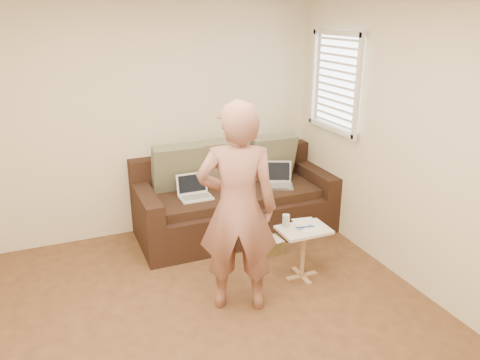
# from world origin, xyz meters

# --- Properties ---
(floor) EXTENTS (4.50, 4.50, 0.00)m
(floor) POSITION_xyz_m (0.00, 0.00, 0.00)
(floor) COLOR #4B2F1C
(floor) RESTS_ON ground
(wall_back) EXTENTS (4.00, 0.00, 4.00)m
(wall_back) POSITION_xyz_m (0.00, 2.25, 1.30)
(wall_back) COLOR beige
(wall_back) RESTS_ON ground
(wall_right) EXTENTS (0.00, 4.50, 4.50)m
(wall_right) POSITION_xyz_m (2.00, 0.00, 1.30)
(wall_right) COLOR beige
(wall_right) RESTS_ON ground
(window_blinds) EXTENTS (0.12, 0.88, 1.08)m
(window_blinds) POSITION_xyz_m (1.95, 1.50, 1.70)
(window_blinds) COLOR white
(window_blinds) RESTS_ON wall_right
(sofa) EXTENTS (2.20, 0.95, 0.85)m
(sofa) POSITION_xyz_m (0.90, 1.77, 0.42)
(sofa) COLOR black
(sofa) RESTS_ON ground
(pillow_left) EXTENTS (0.55, 0.29, 0.57)m
(pillow_left) POSITION_xyz_m (0.30, 2.00, 0.79)
(pillow_left) COLOR #60674B
(pillow_left) RESTS_ON sofa
(pillow_mid) EXTENTS (0.55, 0.27, 0.57)m
(pillow_mid) POSITION_xyz_m (0.85, 2.01, 0.79)
(pillow_mid) COLOR #656348
(pillow_mid) RESTS_ON sofa
(pillow_right) EXTENTS (0.55, 0.28, 0.57)m
(pillow_right) POSITION_xyz_m (1.45, 1.97, 0.79)
(pillow_right) COLOR #60674B
(pillow_right) RESTS_ON sofa
(laptop_silver) EXTENTS (0.45, 0.40, 0.25)m
(laptop_silver) POSITION_xyz_m (1.38, 1.69, 0.52)
(laptop_silver) COLOR #B7BABC
(laptop_silver) RESTS_ON sofa
(laptop_white) EXTENTS (0.34, 0.25, 0.25)m
(laptop_white) POSITION_xyz_m (0.42, 1.71, 0.52)
(laptop_white) COLOR white
(laptop_white) RESTS_ON sofa
(person) EXTENTS (0.78, 0.66, 1.81)m
(person) POSITION_xyz_m (0.38, 0.46, 0.90)
(person) COLOR #9F5759
(person) RESTS_ON ground
(side_table) EXTENTS (0.47, 0.33, 0.51)m
(side_table) POSITION_xyz_m (1.12, 0.63, 0.26)
(side_table) COLOR silver
(side_table) RESTS_ON ground
(drinking_glass) EXTENTS (0.07, 0.07, 0.12)m
(drinking_glass) POSITION_xyz_m (0.99, 0.73, 0.57)
(drinking_glass) COLOR silver
(drinking_glass) RESTS_ON side_table
(scissors) EXTENTS (0.19, 0.13, 0.02)m
(scissors) POSITION_xyz_m (1.14, 0.64, 0.52)
(scissors) COLOR silver
(scissors) RESTS_ON side_table
(paper_on_table) EXTENTS (0.25, 0.33, 0.00)m
(paper_on_table) POSITION_xyz_m (1.19, 0.69, 0.52)
(paper_on_table) COLOR white
(paper_on_table) RESTS_ON side_table
(striped_box) EXTENTS (0.24, 0.24, 0.15)m
(striped_box) POSITION_xyz_m (1.06, 1.20, 0.07)
(striped_box) COLOR #CA5A1E
(striped_box) RESTS_ON ground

